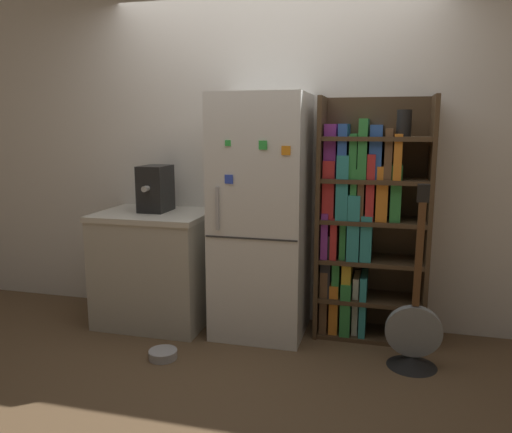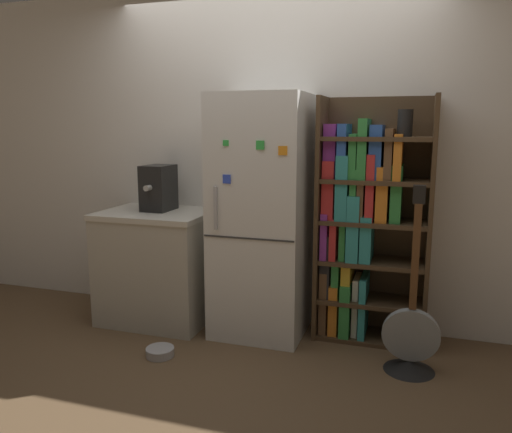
{
  "view_description": "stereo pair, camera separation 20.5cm",
  "coord_description": "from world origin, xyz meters",
  "px_view_note": "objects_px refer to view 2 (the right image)",
  "views": [
    {
      "loc": [
        0.87,
        -3.34,
        1.54
      ],
      "look_at": [
        -0.04,
        0.15,
        0.88
      ],
      "focal_mm": 35.0,
      "sensor_mm": 36.0,
      "label": 1
    },
    {
      "loc": [
        1.07,
        -3.28,
        1.54
      ],
      "look_at": [
        -0.04,
        0.15,
        0.88
      ],
      "focal_mm": 35.0,
      "sensor_mm": 36.0,
      "label": 2
    }
  ],
  "objects_px": {
    "bookshelf": "(362,221)",
    "pet_bowl": "(160,351)",
    "espresso_machine": "(159,188)",
    "guitar": "(410,345)",
    "refrigerator": "(261,217)"
  },
  "relations": [
    {
      "from": "bookshelf",
      "to": "guitar",
      "type": "xyz_separation_m",
      "value": [
        0.37,
        -0.46,
        -0.69
      ]
    },
    {
      "from": "espresso_machine",
      "to": "guitar",
      "type": "xyz_separation_m",
      "value": [
        1.94,
        -0.35,
        -0.89
      ]
    },
    {
      "from": "espresso_machine",
      "to": "pet_bowl",
      "type": "height_order",
      "value": "espresso_machine"
    },
    {
      "from": "bookshelf",
      "to": "guitar",
      "type": "bearing_deg",
      "value": -50.69
    },
    {
      "from": "refrigerator",
      "to": "guitar",
      "type": "relative_size",
      "value": 1.46
    },
    {
      "from": "guitar",
      "to": "pet_bowl",
      "type": "relative_size",
      "value": 6.26
    },
    {
      "from": "refrigerator",
      "to": "bookshelf",
      "type": "height_order",
      "value": "refrigerator"
    },
    {
      "from": "pet_bowl",
      "to": "guitar",
      "type": "bearing_deg",
      "value": 10.73
    },
    {
      "from": "refrigerator",
      "to": "espresso_machine",
      "type": "relative_size",
      "value": 4.97
    },
    {
      "from": "refrigerator",
      "to": "pet_bowl",
      "type": "bearing_deg",
      "value": -129.87
    },
    {
      "from": "bookshelf",
      "to": "pet_bowl",
      "type": "distance_m",
      "value": 1.67
    },
    {
      "from": "bookshelf",
      "to": "espresso_machine",
      "type": "distance_m",
      "value": 1.58
    },
    {
      "from": "refrigerator",
      "to": "guitar",
      "type": "distance_m",
      "value": 1.34
    },
    {
      "from": "espresso_machine",
      "to": "guitar",
      "type": "distance_m",
      "value": 2.16
    },
    {
      "from": "refrigerator",
      "to": "espresso_machine",
      "type": "distance_m",
      "value": 0.87
    }
  ]
}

